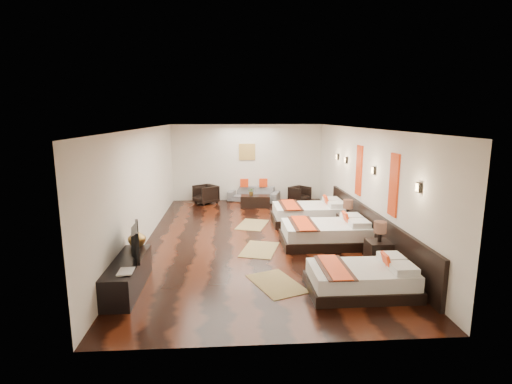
{
  "coord_description": "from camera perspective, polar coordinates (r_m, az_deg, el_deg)",
  "views": [
    {
      "loc": [
        -0.63,
        -9.59,
        3.1
      ],
      "look_at": [
        0.05,
        0.6,
        1.1
      ],
      "focal_mm": 27.36,
      "sensor_mm": 36.0,
      "label": 1
    }
  ],
  "objects": [
    {
      "name": "bed_far",
      "position": [
        11.58,
        7.89,
        -3.12
      ],
      "size": [
        2.14,
        1.34,
        0.82
      ],
      "color": "black",
      "rests_on": "floor"
    },
    {
      "name": "headboard_panel",
      "position": [
        9.77,
        16.39,
        -5.12
      ],
      "size": [
        0.08,
        6.6,
        0.9
      ],
      "primitive_type": "cube",
      "color": "black",
      "rests_on": "floor"
    },
    {
      "name": "tv_console",
      "position": [
        7.54,
        -18.26,
        -11.5
      ],
      "size": [
        0.5,
        1.8,
        0.55
      ],
      "primitive_type": "cube",
      "color": "black",
      "rests_on": "floor"
    },
    {
      "name": "orange_panel_b",
      "position": [
        10.54,
        14.82,
        3.08
      ],
      "size": [
        0.04,
        0.4,
        1.3
      ],
      "primitive_type": "cube",
      "color": "#D86014",
      "rests_on": "right_wall"
    },
    {
      "name": "jute_mat_far",
      "position": [
        11.31,
        -0.53,
        -4.8
      ],
      "size": [
        1.07,
        1.37,
        0.01
      ],
      "primitive_type": "cube",
      "rotation": [
        0.0,
        0.0,
        -0.3
      ],
      "color": "olive",
      "rests_on": "floor"
    },
    {
      "name": "bed_mid",
      "position": [
        9.73,
        10.23,
        -5.97
      ],
      "size": [
        2.12,
        1.33,
        0.81
      ],
      "color": "black",
      "rests_on": "floor"
    },
    {
      "name": "coffee_table",
      "position": [
        13.47,
        -0.09,
        -1.36
      ],
      "size": [
        1.04,
        0.59,
        0.4
      ],
      "primitive_type": "cube",
      "rotation": [
        0.0,
        0.0,
        -0.1
      ],
      "color": "black",
      "rests_on": "floor"
    },
    {
      "name": "sconce_lounge",
      "position": [
        12.41,
        11.82,
        5.06
      ],
      "size": [
        0.07,
        0.12,
        0.18
      ],
      "color": "black",
      "rests_on": "right_wall"
    },
    {
      "name": "gold_artwork",
      "position": [
        14.39,
        -1.32,
        5.89
      ],
      "size": [
        0.6,
        0.04,
        0.6
      ],
      "primitive_type": "cube",
      "color": "#AD873F",
      "rests_on": "back_wall"
    },
    {
      "name": "sconce_mid",
      "position": [
        9.49,
        16.82,
        3.04
      ],
      "size": [
        0.07,
        0.12,
        0.18
      ],
      "color": "black",
      "rests_on": "right_wall"
    },
    {
      "name": "floor",
      "position": [
        10.1,
        -0.07,
        -6.8
      ],
      "size": [
        5.5,
        9.5,
        0.01
      ],
      "primitive_type": "cube",
      "color": "black",
      "rests_on": "ground"
    },
    {
      "name": "sconce_far",
      "position": [
        11.55,
        13.01,
        4.58
      ],
      "size": [
        0.07,
        0.12,
        0.18
      ],
      "color": "black",
      "rests_on": "right_wall"
    },
    {
      "name": "orange_panel_a",
      "position": [
        8.51,
        19.49,
        0.98
      ],
      "size": [
        0.04,
        0.4,
        1.3
      ],
      "primitive_type": "cube",
      "color": "#D86014",
      "rests_on": "right_wall"
    },
    {
      "name": "armchair_left",
      "position": [
        14.09,
        -7.36,
        -0.33
      ],
      "size": [
        1.01,
        1.01,
        0.67
      ],
      "primitive_type": "imported",
      "rotation": [
        0.0,
        0.0,
        -0.98
      ],
      "color": "black",
      "rests_on": "floor"
    },
    {
      "name": "back_wall",
      "position": [
        14.46,
        -1.31,
        4.32
      ],
      "size": [
        5.5,
        0.01,
        2.8
      ],
      "primitive_type": "cube",
      "color": "silver",
      "rests_on": "floor"
    },
    {
      "name": "ceiling",
      "position": [
        9.62,
        -0.07,
        9.29
      ],
      "size": [
        5.5,
        9.5,
        0.01
      ],
      "primitive_type": "cube",
      "color": "white",
      "rests_on": "floor"
    },
    {
      "name": "left_wall",
      "position": [
        9.97,
        -16.05,
        0.83
      ],
      "size": [
        0.01,
        9.5,
        2.8
      ],
      "primitive_type": "cube",
      "color": "silver",
      "rests_on": "floor"
    },
    {
      "name": "book",
      "position": [
        6.95,
        -19.52,
        -10.97
      ],
      "size": [
        0.26,
        0.35,
        0.03
      ],
      "primitive_type": "imported",
      "rotation": [
        0.0,
        0.0,
        0.04
      ],
      "color": "black",
      "rests_on": "tv_console"
    },
    {
      "name": "table_plant",
      "position": [
        13.45,
        -0.67,
        0.07
      ],
      "size": [
        0.28,
        0.26,
        0.27
      ],
      "primitive_type": "imported",
      "rotation": [
        0.0,
        0.0,
        -0.25
      ],
      "color": "#26571D",
      "rests_on": "coffee_table"
    },
    {
      "name": "sofa",
      "position": [
        14.35,
        -0.32,
        -0.3
      ],
      "size": [
        1.99,
        1.29,
        0.54
      ],
      "primitive_type": "imported",
      "rotation": [
        0.0,
        0.0,
        -0.34
      ],
      "color": "slate",
      "rests_on": "floor"
    },
    {
      "name": "jute_mat_mid",
      "position": [
        9.28,
        0.52,
        -8.4
      ],
      "size": [
        1.06,
        1.36,
        0.01
      ],
      "primitive_type": "cube",
      "rotation": [
        0.0,
        0.0,
        -0.29
      ],
      "color": "olive",
      "rests_on": "floor"
    },
    {
      "name": "right_wall",
      "position": [
        10.31,
        15.37,
        1.19
      ],
      "size": [
        0.01,
        9.5,
        2.8
      ],
      "primitive_type": "cube",
      "color": "silver",
      "rests_on": "floor"
    },
    {
      "name": "armchair_right",
      "position": [
        14.31,
        6.41,
        -0.33
      ],
      "size": [
        0.88,
        0.89,
        0.58
      ],
      "primitive_type": "imported",
      "rotation": [
        0.0,
        0.0,
        0.69
      ],
      "color": "black",
      "rests_on": "floor"
    },
    {
      "name": "tv",
      "position": [
        7.54,
        -17.74,
        -6.91
      ],
      "size": [
        0.36,
        1.0,
        0.58
      ],
      "primitive_type": "imported",
      "rotation": [
        0.0,
        0.0,
        1.8
      ],
      "color": "black",
      "rests_on": "tv_console"
    },
    {
      "name": "nightstand_b",
      "position": [
        10.62,
        13.19,
        -4.34
      ],
      "size": [
        0.48,
        0.48,
        0.94
      ],
      "color": "black",
      "rests_on": "floor"
    },
    {
      "name": "figurine",
      "position": [
        8.14,
        -17.03,
        -6.32
      ],
      "size": [
        0.4,
        0.4,
        0.36
      ],
      "primitive_type": "imported",
      "rotation": [
        0.0,
        0.0,
        0.16
      ],
      "color": "brown",
      "rests_on": "tv_console"
    },
    {
      "name": "jute_mat_near",
      "position": [
        7.52,
        3.0,
        -13.22
      ],
      "size": [
        1.14,
        1.39,
        0.01
      ],
      "primitive_type": "cube",
      "rotation": [
        0.0,
        0.0,
        0.38
      ],
      "color": "olive",
      "rests_on": "floor"
    },
    {
      "name": "sconce_near",
      "position": [
        7.49,
        22.67,
        0.62
      ],
      "size": [
        0.07,
        0.12,
        0.18
      ],
      "color": "black",
      "rests_on": "right_wall"
    },
    {
      "name": "nightstand_a",
      "position": [
        8.61,
        17.5,
        -8.16
      ],
      "size": [
        0.49,
        0.49,
        0.96
      ],
      "color": "black",
      "rests_on": "floor"
    },
    {
      "name": "bed_near",
      "position": [
        7.36,
        15.26,
        -12.15
      ],
      "size": [
        1.87,
        1.18,
        0.72
      ],
      "color": "black",
      "rests_on": "floor"
    }
  ]
}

